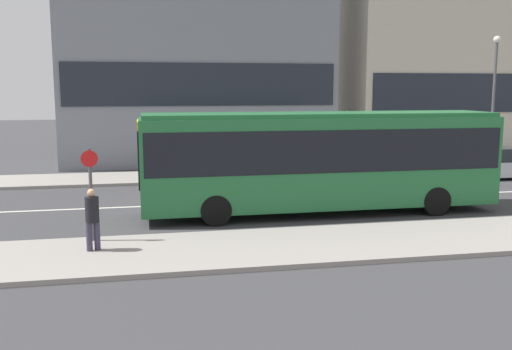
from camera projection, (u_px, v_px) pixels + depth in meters
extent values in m
plane|color=#3A3A3D|center=(190.00, 205.00, 20.66)|extent=(120.00, 120.00, 0.00)
cube|color=gray|center=(211.00, 250.00, 14.60)|extent=(44.00, 3.50, 0.13)
cube|color=gray|center=(178.00, 177.00, 26.71)|extent=(44.00, 3.50, 0.13)
cube|color=silver|center=(190.00, 205.00, 20.66)|extent=(41.80, 0.16, 0.01)
cube|color=gray|center=(197.00, 19.00, 31.44)|extent=(14.74, 5.09, 15.92)
cube|color=#1E232D|center=(203.00, 84.00, 29.48)|extent=(14.15, 0.08, 2.20)
cube|color=beige|center=(501.00, 41.00, 35.46)|extent=(19.94, 5.46, 14.22)
cube|color=#236B38|center=(320.00, 161.00, 19.03)|extent=(11.84, 2.44, 2.93)
cube|color=black|center=(320.00, 148.00, 18.96)|extent=(11.61, 2.47, 1.35)
cube|color=#236B38|center=(321.00, 115.00, 18.80)|extent=(11.67, 2.25, 0.14)
cube|color=black|center=(139.00, 157.00, 17.83)|extent=(0.05, 2.15, 1.76)
cube|color=yellow|center=(138.00, 126.00, 17.68)|extent=(0.04, 1.71, 0.32)
cylinder|color=black|center=(216.00, 210.00, 17.43)|extent=(0.96, 0.28, 0.96)
cylinder|color=black|center=(208.00, 197.00, 19.58)|extent=(0.96, 0.28, 0.96)
cylinder|color=black|center=(436.00, 201.00, 18.87)|extent=(0.96, 0.28, 0.96)
cylinder|color=black|center=(406.00, 190.00, 21.02)|extent=(0.96, 0.28, 0.96)
cube|color=silver|center=(497.00, 168.00, 26.68)|extent=(4.21, 1.70, 0.68)
cube|color=#21262B|center=(496.00, 154.00, 26.55)|extent=(2.31, 1.50, 0.61)
cylinder|color=black|center=(512.00, 169.00, 27.70)|extent=(0.60, 0.18, 0.60)
cylinder|color=black|center=(482.00, 175.00, 25.71)|extent=(0.60, 0.18, 0.60)
cylinder|color=black|center=(463.00, 170.00, 27.19)|extent=(0.60, 0.18, 0.60)
cylinder|color=#383347|center=(89.00, 237.00, 14.28)|extent=(0.15, 0.15, 0.73)
cylinder|color=#383347|center=(97.00, 236.00, 14.38)|extent=(0.15, 0.15, 0.73)
cylinder|color=black|center=(92.00, 210.00, 14.23)|extent=(0.34, 0.34, 0.64)
sphere|color=tan|center=(91.00, 193.00, 14.16)|extent=(0.21, 0.21, 0.21)
cylinder|color=#4C4C51|center=(91.00, 195.00, 15.12)|extent=(0.09, 0.09, 2.49)
cylinder|color=red|center=(89.00, 159.00, 14.92)|extent=(0.44, 0.03, 0.44)
cylinder|color=#4C4C51|center=(493.00, 106.00, 28.67)|extent=(0.14, 0.14, 6.32)
sphere|color=silver|center=(497.00, 40.00, 28.18)|extent=(0.36, 0.36, 0.36)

